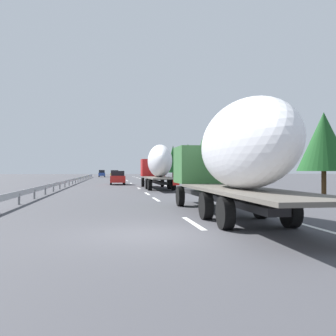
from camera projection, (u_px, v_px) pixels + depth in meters
The scene contains 24 objects.
ground_plane at pixel (119, 184), 50.29m from camera, with size 260.00×260.00×0.00m, color #424247.
lane_stripe_0 at pixel (193, 223), 13.02m from camera, with size 3.20×0.20×0.01m, color white.
lane_stripe_1 at pixel (156, 199), 23.61m from camera, with size 3.20×0.20×0.01m, color white.
lane_stripe_2 at pixel (147, 194), 29.33m from camera, with size 3.20×0.20×0.01m, color white.
lane_stripe_3 at pixel (139, 188), 38.05m from camera, with size 3.20×0.20×0.01m, color white.
lane_stripe_4 at pixel (131, 183), 52.58m from camera, with size 3.20×0.20×0.01m, color white.
lane_stripe_5 at pixel (127, 181), 64.20m from camera, with size 3.20×0.20×0.01m, color white.
lane_stripe_6 at pixel (126, 180), 67.54m from camera, with size 3.20×0.20×0.01m, color white.
lane_stripe_7 at pixel (124, 179), 81.43m from camera, with size 3.20×0.20×0.01m, color white.
lane_stripe_8 at pixel (124, 179), 78.74m from camera, with size 3.20×0.20×0.01m, color white.
edge_line_right at pixel (154, 182), 56.08m from camera, with size 110.00×0.20×0.01m, color white.
truck_lead at pixel (158, 164), 36.78m from camera, with size 13.90×2.55×4.33m.
truck_trailing at pixel (232, 154), 14.37m from camera, with size 14.39×2.55×4.39m.
car_blue_sedan at pixel (102, 173), 101.36m from camera, with size 4.42×1.76×1.92m.
car_yellow_coupe at pixel (114, 174), 83.71m from camera, with size 4.61×1.91×1.87m.
car_red_compact at pixel (117, 178), 47.75m from camera, with size 4.53×1.91×1.78m.
car_black_suv at pixel (115, 174), 93.71m from camera, with size 4.15×1.83×1.81m.
road_sign at pixel (161, 168), 57.86m from camera, with size 0.10×0.90×3.29m.
tree_0 at pixel (202, 156), 58.67m from camera, with size 3.62×3.62×7.00m.
tree_1 at pixel (188, 157), 58.91m from camera, with size 3.32×3.32×6.07m.
tree_2 at pixel (155, 160), 92.98m from camera, with size 3.16×3.16×7.19m.
tree_3 at pixel (173, 159), 72.68m from camera, with size 2.89×2.89×6.75m.
tree_4 at pixel (324, 142), 25.30m from camera, with size 3.61×3.61×5.86m.
guardrail_median at pixel (76, 179), 52.33m from camera, with size 94.00×0.10×0.76m.
Camera 1 is at (-10.74, 1.09, 1.87)m, focal length 39.45 mm.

